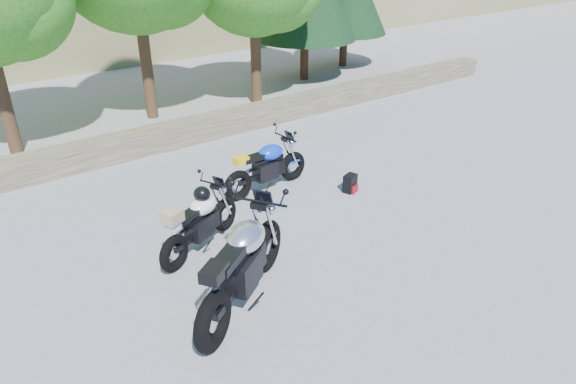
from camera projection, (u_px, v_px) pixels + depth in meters
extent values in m
plane|color=gray|center=(319.00, 268.00, 7.29)|extent=(90.00, 90.00, 0.00)
cube|color=#493F30|center=(157.00, 139.00, 11.09)|extent=(22.00, 0.55, 0.50)
cylinder|color=#382314|center=(145.00, 50.00, 12.36)|extent=(0.28, 0.28, 3.36)
cylinder|color=#382314|center=(256.00, 49.00, 13.52)|extent=(0.28, 0.28, 2.91)
cylinder|color=#382314|center=(304.00, 45.00, 15.93)|extent=(0.26, 0.26, 2.16)
cylinder|color=#382314|center=(344.00, 38.00, 17.58)|extent=(0.26, 0.26, 1.92)
torus|color=black|center=(267.00, 246.00, 7.15)|extent=(0.71, 0.56, 0.73)
torus|color=black|center=(213.00, 321.00, 5.77)|extent=(0.71, 0.56, 0.73)
cylinder|color=silver|center=(267.00, 246.00, 7.15)|extent=(0.24, 0.18, 0.25)
cylinder|color=silver|center=(213.00, 321.00, 5.77)|extent=(0.24, 0.18, 0.25)
cube|color=black|center=(242.00, 272.00, 6.38)|extent=(0.65, 0.59, 0.41)
cube|color=black|center=(244.00, 251.00, 6.33)|extent=(0.77, 0.60, 0.11)
ellipsoid|color=silver|center=(246.00, 237.00, 6.33)|extent=(0.79, 0.73, 0.35)
cube|color=black|center=(228.00, 259.00, 5.90)|extent=(0.62, 0.53, 0.10)
cube|color=black|center=(214.00, 273.00, 5.60)|extent=(0.39, 0.37, 0.15)
cylinder|color=black|center=(260.00, 202.00, 6.59)|extent=(0.45, 0.65, 0.04)
sphere|color=silver|center=(265.00, 208.00, 6.83)|extent=(0.21, 0.21, 0.21)
torus|color=black|center=(224.00, 214.00, 8.11)|extent=(0.56, 0.36, 0.55)
torus|color=black|center=(174.00, 253.00, 7.14)|extent=(0.56, 0.36, 0.55)
cylinder|color=silver|center=(224.00, 214.00, 8.11)|extent=(0.19, 0.11, 0.19)
cylinder|color=silver|center=(174.00, 253.00, 7.14)|extent=(0.19, 0.11, 0.19)
cube|color=black|center=(200.00, 227.00, 7.57)|extent=(0.48, 0.41, 0.31)
cube|color=black|center=(201.00, 214.00, 7.53)|extent=(0.60, 0.38, 0.09)
ellipsoid|color=white|center=(203.00, 205.00, 7.52)|extent=(0.59, 0.51, 0.26)
cube|color=black|center=(187.00, 217.00, 7.22)|extent=(0.47, 0.35, 0.08)
cube|color=white|center=(175.00, 223.00, 7.00)|extent=(0.29, 0.26, 0.11)
cylinder|color=black|center=(216.00, 184.00, 7.70)|extent=(0.27, 0.53, 0.03)
sphere|color=silver|center=(221.00, 189.00, 7.87)|extent=(0.15, 0.15, 0.15)
ellipsoid|color=black|center=(202.00, 194.00, 7.43)|extent=(0.33, 0.33, 0.23)
cube|color=#998359|center=(172.00, 216.00, 6.92)|extent=(0.33, 0.31, 0.17)
torus|color=black|center=(293.00, 166.00, 9.74)|extent=(0.58, 0.18, 0.57)
torus|color=black|center=(238.00, 186.00, 9.00)|extent=(0.58, 0.18, 0.57)
cylinder|color=silver|center=(293.00, 166.00, 9.74)|extent=(0.20, 0.05, 0.20)
cylinder|color=silver|center=(238.00, 186.00, 9.00)|extent=(0.20, 0.05, 0.20)
cube|color=black|center=(265.00, 170.00, 9.31)|extent=(0.44, 0.30, 0.32)
cube|color=black|center=(268.00, 160.00, 9.25)|extent=(0.63, 0.19, 0.09)
ellipsoid|color=#0D36C4|center=(271.00, 152.00, 9.23)|extent=(0.53, 0.38, 0.27)
cube|color=black|center=(253.00, 158.00, 9.01)|extent=(0.46, 0.23, 0.08)
cube|color=yellow|center=(241.00, 160.00, 8.84)|extent=(0.26, 0.19, 0.12)
cylinder|color=black|center=(286.00, 137.00, 9.34)|extent=(0.07, 0.59, 0.03)
sphere|color=silver|center=(291.00, 143.00, 9.50)|extent=(0.16, 0.16, 0.16)
cube|color=black|center=(350.00, 183.00, 9.35)|extent=(0.29, 0.24, 0.33)
cube|color=maroon|center=(355.00, 189.00, 9.33)|extent=(0.19, 0.09, 0.14)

